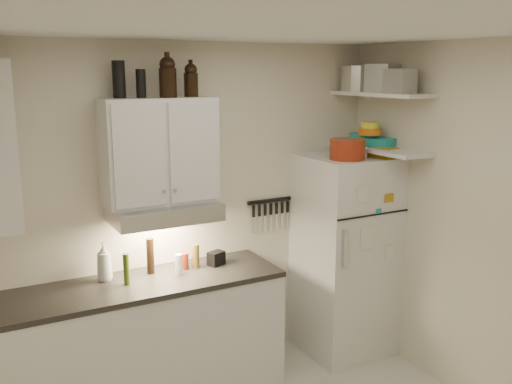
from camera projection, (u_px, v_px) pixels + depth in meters
name	position (u px, v px, depth m)	size (l,w,h in m)	color
ceiling	(297.00, 25.00, 2.88)	(3.20, 3.00, 0.02)	white
back_wall	(191.00, 212.00, 4.46)	(3.20, 0.02, 2.60)	beige
right_wall	(492.00, 232.00, 3.91)	(0.02, 3.00, 2.60)	beige
base_cabinet	(139.00, 346.00, 4.11)	(2.10, 0.60, 0.88)	silver
countertop	(136.00, 286.00, 4.02)	(2.10, 0.62, 0.04)	#262421
upper_cabinet	(159.00, 151.00, 4.06)	(0.80, 0.33, 0.75)	silver
range_hood	(164.00, 212.00, 4.09)	(0.76, 0.46, 0.12)	silver
fridge	(345.00, 255.00, 4.83)	(0.70, 0.68, 1.70)	silver
shelf_hi	(381.00, 94.00, 4.53)	(0.30, 0.95, 0.03)	silver
shelf_lo	(378.00, 149.00, 4.62)	(0.30, 0.95, 0.03)	silver
knife_strip	(270.00, 201.00, 4.76)	(0.42, 0.02, 0.03)	black
dutch_oven	(347.00, 149.00, 4.46)	(0.28, 0.28, 0.16)	maroon
book_stack	(383.00, 152.00, 4.59)	(0.18, 0.23, 0.08)	#B48016
spice_jar	(364.00, 152.00, 4.56)	(0.05, 0.05, 0.09)	silver
stock_pot	(358.00, 79.00, 4.73)	(0.29, 0.29, 0.21)	silver
tin_a	(382.00, 78.00, 4.48)	(0.22, 0.20, 0.22)	#AAAAAD
tin_b	(400.00, 81.00, 4.25)	(0.18, 0.18, 0.18)	#AAAAAD
bowl_teal	(363.00, 139.00, 4.76)	(0.23, 0.23, 0.09)	teal
bowl_orange	(370.00, 131.00, 4.66)	(0.19, 0.19, 0.06)	orange
bowl_yellow	(370.00, 125.00, 4.65)	(0.15, 0.15, 0.05)	yellow
plates	(380.00, 142.00, 4.70)	(0.27, 0.27, 0.07)	teal
growler_a	(168.00, 77.00, 3.93)	(0.12, 0.12, 0.29)	black
growler_b	(191.00, 80.00, 4.05)	(0.10, 0.10, 0.24)	black
thermos_a	(141.00, 84.00, 3.90)	(0.07, 0.07, 0.20)	black
thermos_b	(119.00, 79.00, 3.86)	(0.09, 0.09, 0.25)	black
soap_bottle	(104.00, 259.00, 4.03)	(0.12, 0.12, 0.31)	silver
pepper_mill	(195.00, 256.00, 4.30)	(0.06, 0.06, 0.18)	brown
oil_bottle	(126.00, 269.00, 3.96)	(0.04, 0.04, 0.22)	#445F17
vinegar_bottle	(150.00, 256.00, 4.17)	(0.06, 0.06, 0.27)	black
clear_bottle	(179.00, 264.00, 4.16)	(0.05, 0.05, 0.15)	silver
red_jar	(185.00, 261.00, 4.28)	(0.06, 0.06, 0.13)	maroon
caddy	(216.00, 258.00, 4.38)	(0.12, 0.09, 0.10)	black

